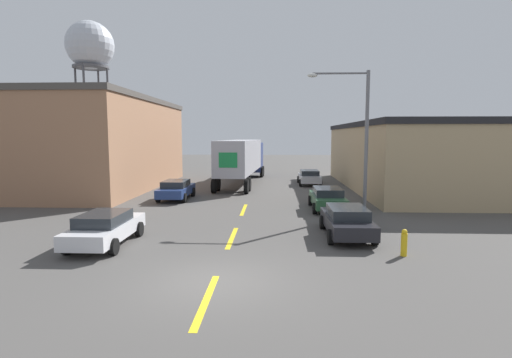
# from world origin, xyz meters

# --- Properties ---
(ground_plane) EXTENTS (160.00, 160.00, 0.00)m
(ground_plane) POSITION_xyz_m (0.00, 0.00, 0.00)
(ground_plane) COLOR #4C4947
(road_centerline) EXTENTS (0.20, 16.39, 0.01)m
(road_centerline) POSITION_xyz_m (0.00, 5.11, 0.00)
(road_centerline) COLOR yellow
(road_centerline) RESTS_ON ground_plane
(warehouse_left) EXTENTS (14.10, 18.81, 7.33)m
(warehouse_left) POSITION_xyz_m (-14.87, 20.96, 3.67)
(warehouse_left) COLOR #9E7051
(warehouse_left) RESTS_ON ground_plane
(warehouse_right) EXTENTS (14.05, 21.47, 5.32)m
(warehouse_right) POSITION_xyz_m (14.84, 21.74, 2.67)
(warehouse_right) COLOR tan
(warehouse_right) RESTS_ON ground_plane
(semi_truck) EXTENTS (3.61, 15.21, 3.91)m
(semi_truck) POSITION_xyz_m (-1.10, 24.73, 2.39)
(semi_truck) COLOR navy
(semi_truck) RESTS_ON ground_plane
(parked_car_right_far) EXTENTS (1.94, 4.41, 1.29)m
(parked_car_right_far) POSITION_xyz_m (4.86, 23.84, 0.69)
(parked_car_right_far) COLOR #B2B2B7
(parked_car_right_far) RESTS_ON ground_plane
(parked_car_right_near) EXTENTS (1.94, 4.41, 1.29)m
(parked_car_right_near) POSITION_xyz_m (4.86, 5.56, 0.69)
(parked_car_right_near) COLOR black
(parked_car_right_near) RESTS_ON ground_plane
(parked_car_left_near) EXTENTS (1.94, 4.41, 1.29)m
(parked_car_left_near) POSITION_xyz_m (-4.86, 3.79, 0.69)
(parked_car_left_near) COLOR silver
(parked_car_left_near) RESTS_ON ground_plane
(parked_car_left_far) EXTENTS (1.94, 4.41, 1.29)m
(parked_car_left_far) POSITION_xyz_m (-4.86, 15.18, 0.69)
(parked_car_left_far) COLOR navy
(parked_car_left_far) RESTS_ON ground_plane
(parked_car_right_mid) EXTENTS (1.94, 4.41, 1.29)m
(parked_car_right_mid) POSITION_xyz_m (4.86, 11.79, 0.69)
(parked_car_right_mid) COLOR #2D5B38
(parked_car_right_mid) RESTS_ON ground_plane
(water_tower) EXTENTS (6.23, 6.23, 19.33)m
(water_tower) POSITION_xyz_m (-22.67, 41.95, 15.98)
(water_tower) COLOR #47474C
(water_tower) RESTS_ON ground_plane
(street_lamp) EXTENTS (3.38, 0.32, 7.79)m
(street_lamp) POSITION_xyz_m (6.36, 10.92, 4.61)
(street_lamp) COLOR slate
(street_lamp) RESTS_ON ground_plane
(fire_hydrant) EXTENTS (0.22, 0.22, 0.98)m
(fire_hydrant) POSITION_xyz_m (6.40, 2.83, 0.49)
(fire_hydrant) COLOR gold
(fire_hydrant) RESTS_ON ground_plane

